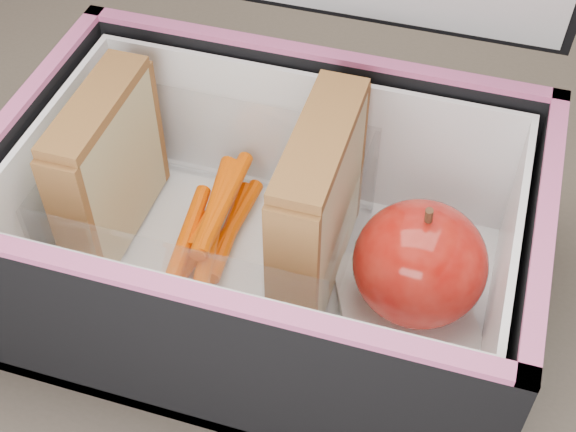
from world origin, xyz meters
name	(u,v)px	position (x,y,z in m)	size (l,w,h in m)	color
kitchen_table	(275,310)	(0.00, 0.00, 0.66)	(1.20, 0.80, 0.75)	brown
lunch_bag	(269,216)	(0.01, -0.05, 0.82)	(0.31, 0.25, 0.31)	black
plastic_tub	(212,211)	(-0.03, -0.04, 0.80)	(0.18, 0.13, 0.07)	white
sandwich_left	(109,167)	(-0.09, -0.04, 0.82)	(0.03, 0.10, 0.11)	tan
sandwich_right	(318,208)	(0.04, -0.04, 0.83)	(0.03, 0.11, 0.12)	tan
carrot_sticks	(210,229)	(-0.03, -0.04, 0.78)	(0.04, 0.14, 0.03)	#D14E00
paper_napkin	(404,305)	(0.10, -0.05, 0.77)	(0.08, 0.08, 0.01)	white
red_apple	(420,263)	(0.10, -0.05, 0.81)	(0.09, 0.09, 0.08)	#930200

